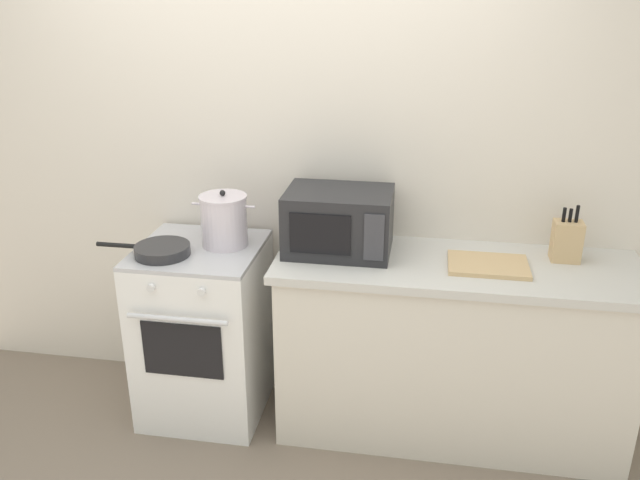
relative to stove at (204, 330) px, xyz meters
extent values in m
cube|color=silver|center=(0.65, 0.37, 0.79)|extent=(4.40, 0.10, 2.50)
cube|color=beige|center=(1.25, 0.02, -0.02)|extent=(1.64, 0.56, 0.88)
cube|color=beige|center=(1.25, 0.02, 0.44)|extent=(1.70, 0.60, 0.04)
cube|color=white|center=(0.00, 0.00, -0.01)|extent=(0.60, 0.60, 0.90)
cube|color=#B7B7BC|center=(0.00, 0.00, 0.45)|extent=(0.60, 0.60, 0.02)
cube|color=black|center=(0.00, -0.30, 0.06)|extent=(0.39, 0.01, 0.28)
cylinder|color=silver|center=(0.00, -0.33, 0.24)|extent=(0.48, 0.02, 0.02)
cylinder|color=silver|center=(-0.12, -0.31, 0.38)|extent=(0.04, 0.02, 0.04)
cylinder|color=silver|center=(0.12, -0.31, 0.38)|extent=(0.04, 0.02, 0.04)
cylinder|color=silver|center=(0.12, 0.06, 0.58)|extent=(0.23, 0.23, 0.24)
cylinder|color=silver|center=(0.12, 0.06, 0.71)|extent=(0.23, 0.23, 0.01)
sphere|color=black|center=(0.12, 0.06, 0.73)|extent=(0.03, 0.03, 0.03)
cylinder|color=silver|center=(-0.01, 0.06, 0.67)|extent=(0.05, 0.01, 0.01)
cylinder|color=silver|center=(0.25, 0.06, 0.67)|extent=(0.05, 0.01, 0.01)
cylinder|color=#28282B|center=(-0.13, -0.12, 0.48)|extent=(0.26, 0.26, 0.05)
cylinder|color=black|center=(-0.37, -0.12, 0.49)|extent=(0.20, 0.02, 0.02)
cube|color=#232326|center=(0.68, 0.08, 0.61)|extent=(0.50, 0.36, 0.30)
cube|color=black|center=(0.62, -0.10, 0.61)|extent=(0.28, 0.01, 0.19)
cube|color=#38383D|center=(0.87, -0.10, 0.61)|extent=(0.09, 0.01, 0.22)
cube|color=tan|center=(1.38, 0.00, 0.47)|extent=(0.36, 0.26, 0.02)
cube|color=tan|center=(1.74, 0.14, 0.55)|extent=(0.13, 0.10, 0.19)
cylinder|color=black|center=(1.71, 0.14, 0.68)|extent=(0.02, 0.02, 0.07)
cylinder|color=black|center=(1.74, 0.14, 0.68)|extent=(0.02, 0.02, 0.06)
cylinder|color=black|center=(1.77, 0.14, 0.69)|extent=(0.02, 0.02, 0.08)
camera|label=1|loc=(1.08, -2.81, 1.68)|focal=36.64mm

